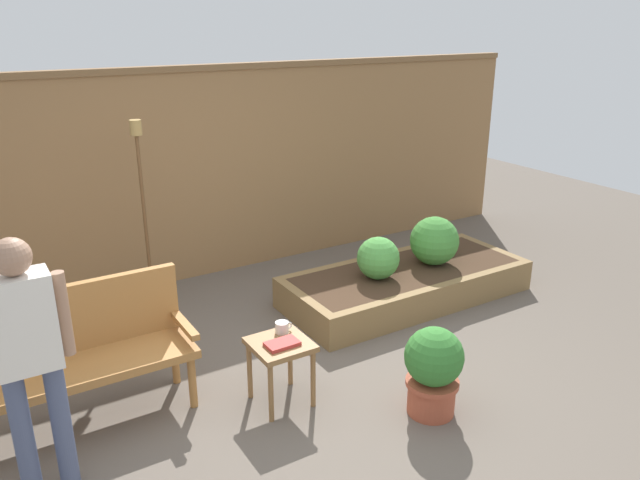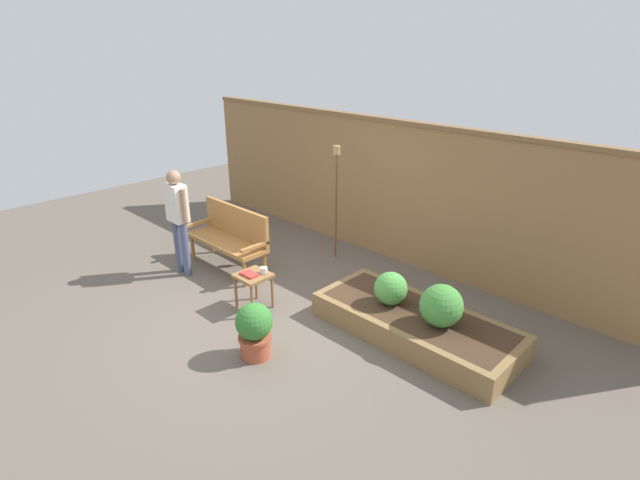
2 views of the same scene
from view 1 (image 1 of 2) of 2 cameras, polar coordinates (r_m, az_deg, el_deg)
ground_plane at (r=4.66m, az=0.25°, el=-13.98°), size 14.00×14.00×0.00m
fence_back at (r=6.41m, az=-12.16°, el=5.87°), size 8.40×0.14×2.16m
garden_bench at (r=4.45m, az=-21.34°, el=-9.07°), size 1.44×0.48×0.94m
side_table at (r=4.38m, az=-3.66°, el=-10.30°), size 0.40×0.40×0.48m
cup_on_table at (r=4.44m, az=-3.50°, el=-8.03°), size 0.13×0.10×0.08m
book_on_table at (r=4.29m, az=-3.50°, el=-9.52°), size 0.23×0.15×0.03m
potted_boxwood at (r=4.36m, az=10.38°, el=-11.54°), size 0.41×0.41×0.64m
raised_planter_bed at (r=6.09m, az=7.93°, el=-4.00°), size 2.40×1.00×0.30m
shrub_near_bench at (r=5.73m, az=5.38°, el=-1.67°), size 0.40×0.40×0.40m
shrub_far_corner at (r=6.13m, az=10.49°, el=-0.08°), size 0.48×0.48×0.48m
tiki_torch at (r=5.62m, az=-16.12°, el=4.86°), size 0.10×0.10×1.78m
person_by_bench at (r=3.67m, az=-25.31°, el=-9.09°), size 0.47×0.20×1.56m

